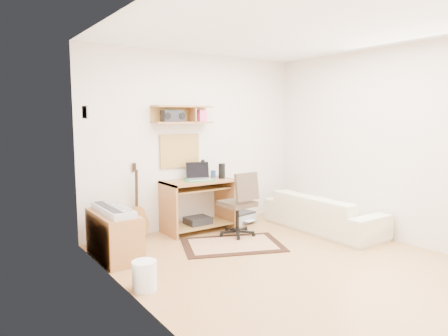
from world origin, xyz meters
TOP-DOWN VIEW (x-y plane):
  - floor at (0.00, 0.00)m, footprint 3.60×4.00m
  - ceiling at (0.00, 0.00)m, footprint 3.60×4.00m
  - back_wall at (0.00, 2.00)m, footprint 3.60×0.01m
  - left_wall at (-1.80, 0.00)m, footprint 0.01×4.00m
  - right_wall at (1.80, 0.00)m, footprint 0.01×4.00m
  - wall_shelf at (-0.30, 1.88)m, footprint 0.90×0.25m
  - cork_board at (-0.30, 1.98)m, footprint 0.64×0.03m
  - wall_photo at (-1.79, 1.50)m, footprint 0.02×0.20m
  - desk at (-0.15, 1.73)m, footprint 1.00×0.55m
  - laptop at (-0.13, 1.71)m, footprint 0.42×0.42m
  - speaker at (0.24, 1.68)m, footprint 0.10×0.10m
  - desk_lamp at (0.05, 1.87)m, footprint 0.09×0.09m
  - pencil_cup at (0.19, 1.83)m, footprint 0.08×0.08m
  - boombox at (-0.47, 1.87)m, footprint 0.31×0.14m
  - rug at (-0.14, 0.87)m, footprint 1.50×1.27m
  - task_chair at (0.16, 1.17)m, footprint 0.50×0.50m
  - cabinet at (-1.58, 1.28)m, footprint 0.40×0.90m
  - music_keyboard at (-1.58, 1.28)m, footprint 0.26×0.84m
  - guitar at (-1.02, 1.86)m, footprint 0.32×0.25m
  - waste_basket at (-1.65, 0.23)m, footprint 0.25×0.25m
  - printer at (0.67, 1.76)m, footprint 0.46×0.38m
  - sofa at (1.38, 0.69)m, footprint 0.54×1.84m

SIDE VIEW (x-z plane):
  - floor at x=0.00m, z-range -0.01..0.00m
  - rug at x=-0.14m, z-range 0.00..0.02m
  - printer at x=0.67m, z-range 0.01..0.16m
  - waste_basket at x=-1.65m, z-range 0.00..0.29m
  - cabinet at x=-1.58m, z-range 0.00..0.55m
  - sofa at x=1.38m, z-range 0.00..0.72m
  - desk at x=-0.15m, z-range 0.00..0.75m
  - task_chair at x=0.16m, z-range 0.00..0.93m
  - guitar at x=-1.02m, z-range 0.00..1.05m
  - music_keyboard at x=-1.58m, z-range 0.55..0.62m
  - pencil_cup at x=0.19m, z-range 0.75..0.86m
  - speaker at x=0.24m, z-range 0.75..0.98m
  - laptop at x=-0.13m, z-range 0.75..1.01m
  - desk_lamp at x=0.05m, z-range 0.75..1.03m
  - cork_board at x=-0.30m, z-range 0.92..1.42m
  - back_wall at x=0.00m, z-range 0.00..2.60m
  - left_wall at x=-1.80m, z-range 0.00..2.60m
  - right_wall at x=1.80m, z-range 0.00..2.60m
  - boombox at x=-0.47m, z-range 1.60..1.76m
  - wall_shelf at x=-0.30m, z-range 1.57..1.83m
  - wall_photo at x=-1.79m, z-range 1.65..1.79m
  - ceiling at x=0.00m, z-range 2.60..2.61m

